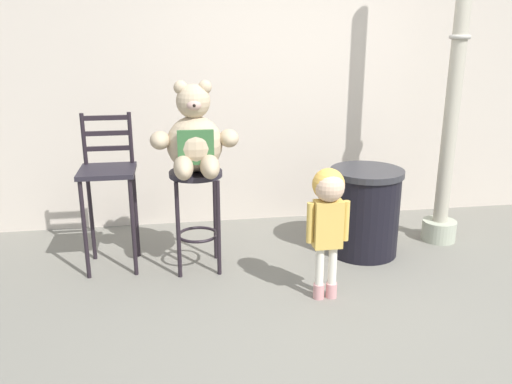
% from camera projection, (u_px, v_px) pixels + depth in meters
% --- Properties ---
extents(ground_plane, '(24.00, 24.00, 0.00)m').
position_uv_depth(ground_plane, '(349.00, 316.00, 3.47)').
color(ground_plane, slate).
extents(building_wall, '(6.55, 0.30, 3.12)m').
position_uv_depth(building_wall, '(286.00, 56.00, 4.97)').
color(building_wall, beige).
rests_on(building_wall, ground_plane).
extents(bar_stool_with_teddy, '(0.40, 0.40, 0.78)m').
position_uv_depth(bar_stool_with_teddy, '(197.00, 199.00, 4.02)').
color(bar_stool_with_teddy, black).
rests_on(bar_stool_with_teddy, ground_plane).
extents(teddy_bear, '(0.64, 0.58, 0.67)m').
position_uv_depth(teddy_bear, '(195.00, 140.00, 3.85)').
color(teddy_bear, tan).
rests_on(teddy_bear, bar_stool_with_teddy).
extents(child_walking, '(0.29, 0.23, 0.93)m').
position_uv_depth(child_walking, '(328.00, 206.00, 3.52)').
color(child_walking, '#D29192').
rests_on(child_walking, ground_plane).
extents(trash_bin, '(0.59, 0.59, 0.72)m').
position_uv_depth(trash_bin, '(365.00, 211.00, 4.36)').
color(trash_bin, black).
rests_on(trash_bin, ground_plane).
extents(lamppost, '(0.29, 0.29, 3.01)m').
position_uv_depth(lamppost, '(453.00, 104.00, 4.37)').
color(lamppost, '#A7AD98').
rests_on(lamppost, ground_plane).
extents(bar_chair_empty, '(0.41, 0.41, 1.19)m').
position_uv_depth(bar_chair_empty, '(108.00, 180.00, 4.02)').
color(bar_chair_empty, black).
rests_on(bar_chair_empty, ground_plane).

